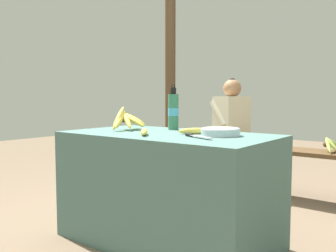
{
  "coord_description": "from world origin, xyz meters",
  "views": [
    {
      "loc": [
        1.33,
        -1.7,
        0.9
      ],
      "look_at": [
        -0.03,
        0.05,
        0.72
      ],
      "focal_mm": 38.0,
      "sensor_mm": 36.0,
      "label": 1
    }
  ],
  "objects_px": {
    "loose_banana_front": "(144,132)",
    "wooden_bench": "(266,154)",
    "support_post_near": "(170,66)",
    "seated_vendor": "(228,125)",
    "banana_bunch_ripe": "(128,119)",
    "knife": "(195,136)",
    "loose_banana_side": "(195,131)",
    "serving_bowl": "(220,131)",
    "banana_bunch_green": "(331,144)",
    "water_bottle": "(173,111)"
  },
  "relations": [
    {
      "from": "loose_banana_front",
      "to": "wooden_bench",
      "type": "relative_size",
      "value": 0.1
    },
    {
      "from": "banana_bunch_ripe",
      "to": "support_post_near",
      "type": "distance_m",
      "value": 1.82
    },
    {
      "from": "banana_bunch_green",
      "to": "loose_banana_front",
      "type": "bearing_deg",
      "value": -112.46
    },
    {
      "from": "banana_bunch_ripe",
      "to": "wooden_bench",
      "type": "bearing_deg",
      "value": 73.4
    },
    {
      "from": "loose_banana_side",
      "to": "support_post_near",
      "type": "bearing_deg",
      "value": 131.7
    },
    {
      "from": "loose_banana_side",
      "to": "banana_bunch_green",
      "type": "bearing_deg",
      "value": 71.5
    },
    {
      "from": "wooden_bench",
      "to": "support_post_near",
      "type": "distance_m",
      "value": 1.52
    },
    {
      "from": "support_post_near",
      "to": "knife",
      "type": "bearing_deg",
      "value": -49.05
    },
    {
      "from": "banana_bunch_green",
      "to": "seated_vendor",
      "type": "bearing_deg",
      "value": -178.35
    },
    {
      "from": "support_post_near",
      "to": "banana_bunch_ripe",
      "type": "bearing_deg",
      "value": -62.03
    },
    {
      "from": "seated_vendor",
      "to": "banana_bunch_green",
      "type": "relative_size",
      "value": 3.74
    },
    {
      "from": "loose_banana_side",
      "to": "support_post_near",
      "type": "relative_size",
      "value": 0.08
    },
    {
      "from": "water_bottle",
      "to": "knife",
      "type": "bearing_deg",
      "value": -39.46
    },
    {
      "from": "serving_bowl",
      "to": "banana_bunch_green",
      "type": "height_order",
      "value": "serving_bowl"
    },
    {
      "from": "water_bottle",
      "to": "knife",
      "type": "distance_m",
      "value": 0.51
    },
    {
      "from": "knife",
      "to": "banana_bunch_green",
      "type": "xyz_separation_m",
      "value": [
        0.35,
        1.5,
        -0.17
      ]
    },
    {
      "from": "loose_banana_front",
      "to": "loose_banana_side",
      "type": "xyz_separation_m",
      "value": [
        0.2,
        0.23,
        0.0
      ]
    },
    {
      "from": "banana_bunch_ripe",
      "to": "seated_vendor",
      "type": "distance_m",
      "value": 1.37
    },
    {
      "from": "banana_bunch_ripe",
      "to": "knife",
      "type": "xyz_separation_m",
      "value": [
        0.61,
        -0.11,
        -0.06
      ]
    },
    {
      "from": "support_post_near",
      "to": "seated_vendor",
      "type": "bearing_deg",
      "value": -11.92
    },
    {
      "from": "knife",
      "to": "water_bottle",
      "type": "bearing_deg",
      "value": 162.62
    },
    {
      "from": "banana_bunch_green",
      "to": "support_post_near",
      "type": "height_order",
      "value": "support_post_near"
    },
    {
      "from": "loose_banana_side",
      "to": "water_bottle",
      "type": "bearing_deg",
      "value": 150.38
    },
    {
      "from": "serving_bowl",
      "to": "loose_banana_front",
      "type": "xyz_separation_m",
      "value": [
        -0.37,
        -0.24,
        -0.01
      ]
    },
    {
      "from": "knife",
      "to": "banana_bunch_green",
      "type": "distance_m",
      "value": 1.55
    },
    {
      "from": "water_bottle",
      "to": "knife",
      "type": "height_order",
      "value": "water_bottle"
    },
    {
      "from": "serving_bowl",
      "to": "knife",
      "type": "bearing_deg",
      "value": -112.9
    },
    {
      "from": "water_bottle",
      "to": "knife",
      "type": "xyz_separation_m",
      "value": [
        0.38,
        -0.32,
        -0.12
      ]
    },
    {
      "from": "support_post_near",
      "to": "banana_bunch_green",
      "type": "bearing_deg",
      "value": -4.82
    },
    {
      "from": "banana_bunch_ripe",
      "to": "loose_banana_side",
      "type": "bearing_deg",
      "value": 5.03
    },
    {
      "from": "water_bottle",
      "to": "loose_banana_side",
      "type": "xyz_separation_m",
      "value": [
        0.29,
        -0.16,
        -0.11
      ]
    },
    {
      "from": "knife",
      "to": "banana_bunch_green",
      "type": "height_order",
      "value": "knife"
    },
    {
      "from": "loose_banana_side",
      "to": "knife",
      "type": "relative_size",
      "value": 0.86
    },
    {
      "from": "loose_banana_front",
      "to": "seated_vendor",
      "type": "bearing_deg",
      "value": 100.66
    },
    {
      "from": "loose_banana_front",
      "to": "water_bottle",
      "type": "bearing_deg",
      "value": 102.09
    },
    {
      "from": "wooden_bench",
      "to": "seated_vendor",
      "type": "distance_m",
      "value": 0.46
    },
    {
      "from": "serving_bowl",
      "to": "loose_banana_front",
      "type": "relative_size",
      "value": 1.21
    },
    {
      "from": "wooden_bench",
      "to": "knife",
      "type": "bearing_deg",
      "value": -82.38
    },
    {
      "from": "wooden_bench",
      "to": "serving_bowl",
      "type": "bearing_deg",
      "value": -78.62
    },
    {
      "from": "wooden_bench",
      "to": "water_bottle",
      "type": "bearing_deg",
      "value": -98.87
    },
    {
      "from": "water_bottle",
      "to": "banana_bunch_green",
      "type": "height_order",
      "value": "water_bottle"
    },
    {
      "from": "knife",
      "to": "support_post_near",
      "type": "xyz_separation_m",
      "value": [
        -1.43,
        1.65,
        0.57
      ]
    },
    {
      "from": "knife",
      "to": "wooden_bench",
      "type": "height_order",
      "value": "knife"
    },
    {
      "from": "serving_bowl",
      "to": "banana_bunch_green",
      "type": "relative_size",
      "value": 0.77
    },
    {
      "from": "serving_bowl",
      "to": "banana_bunch_ripe",
      "type": "bearing_deg",
      "value": -175.53
    },
    {
      "from": "wooden_bench",
      "to": "banana_bunch_green",
      "type": "relative_size",
      "value": 6.39
    },
    {
      "from": "banana_bunch_ripe",
      "to": "water_bottle",
      "type": "xyz_separation_m",
      "value": [
        0.23,
        0.21,
        0.05
      ]
    },
    {
      "from": "banana_bunch_ripe",
      "to": "banana_bunch_green",
      "type": "relative_size",
      "value": 1.12
    },
    {
      "from": "banana_bunch_ripe",
      "to": "loose_banana_front",
      "type": "bearing_deg",
      "value": -30.52
    },
    {
      "from": "banana_bunch_ripe",
      "to": "support_post_near",
      "type": "relative_size",
      "value": 0.13
    }
  ]
}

